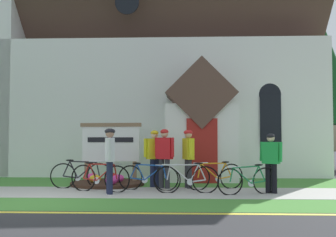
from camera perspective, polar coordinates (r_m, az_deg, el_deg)
The scene contains 21 objects.
ground at distance 13.69m, azimuth -13.76°, elevation -8.82°, with size 140.00×140.00×0.00m, color #2B2B2D.
sidewalk_slab at distance 11.15m, azimuth -8.83°, elevation -10.27°, with size 32.00×2.16×0.01m, color #A8A59E.
grass_verge at distance 9.28m, azimuth -11.20°, elevation -11.81°, with size 32.00×1.71×0.01m, color #427F33.
church_lawn at distance 13.57m, azimuth -6.78°, elevation -8.92°, with size 24.00×2.80×0.01m, color #427F33.
curb_paint_stripe at distance 8.32m, azimuth -12.86°, elevation -12.87°, with size 28.00×0.16×0.01m, color yellow.
church_building at distance 20.31m, azimuth -4.95°, elevation 7.66°, with size 15.49×12.65×14.60m.
church_sign at distance 13.18m, azimuth -8.12°, elevation -3.59°, with size 2.01×0.27×1.95m.
flower_bed at distance 12.77m, azimuth -8.62°, elevation -8.92°, with size 2.27×2.27×0.34m.
bicycle_green at distance 11.40m, azimuth -2.88°, elevation -8.29°, with size 1.73×0.31×0.79m.
bicycle_blue at distance 11.24m, azimuth -9.64°, elevation -8.25°, with size 1.71×0.46×0.82m.
bicycle_red at distance 11.67m, azimuth 6.70°, elevation -8.08°, with size 1.68×0.70×0.81m.
bicycle_white at distance 10.83m, azimuth 2.66°, elevation -8.52°, with size 1.76×0.11×0.83m.
bicycle_yellow at distance 10.78m, azimuth 11.27°, elevation -8.57°, with size 1.64×0.53×0.80m.
bicycle_silver at distance 12.10m, azimuth -12.22°, elevation -7.81°, with size 1.80×0.17×0.86m.
cyclist_in_blue_jersey at distance 11.79m, azimuth 2.89°, elevation -5.03°, with size 0.35×0.68×1.70m.
cyclist_in_red_jersey at distance 11.74m, azimuth -0.52°, elevation -4.96°, with size 0.58×0.49×1.72m.
cyclist_in_orange_jersey at distance 11.06m, azimuth 14.37°, elevation -5.53°, with size 0.51×0.52×1.59m.
cyclist_in_white_jersey at distance 10.70m, azimuth -8.26°, elevation -5.17°, with size 0.33×0.73×1.72m.
cyclist_in_yellow_jersey at distance 12.08m, azimuth -1.92°, elevation -5.00°, with size 0.63×0.41×1.69m.
roadside_conifer at distance 21.43m, azimuth 21.02°, elevation 6.17°, with size 3.47×3.47×7.33m.
distant_hill at distance 66.25m, azimuth 10.84°, elevation -3.91°, with size 83.10×41.74×18.32m, color #847A5B.
Camera 1 is at (3.75, -9.08, 1.48)m, focal length 43.05 mm.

